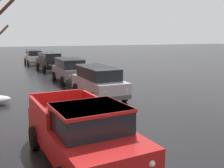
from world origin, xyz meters
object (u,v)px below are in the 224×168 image
(suv_silver_parked_kerbside_close, at_px, (98,81))
(suv_white_queued_behind_truck, at_px, (34,57))
(suv_grey_parked_kerbside_mid, at_px, (70,69))
(suv_black_parked_far_down_block, at_px, (49,61))
(pickup_truck_red_approaching_near_lane, at_px, (82,132))

(suv_silver_parked_kerbside_close, xyz_separation_m, suv_white_queued_behind_truck, (-0.38, 20.64, 0.00))
(suv_grey_parked_kerbside_mid, bearing_deg, suv_black_parked_far_down_block, 89.46)
(suv_silver_parked_kerbside_close, bearing_deg, suv_white_queued_behind_truck, 91.06)
(suv_white_queued_behind_truck, bearing_deg, pickup_truck_red_approaching_near_lane, -96.11)
(pickup_truck_red_approaching_near_lane, bearing_deg, suv_white_queued_behind_truck, 83.89)
(suv_black_parked_far_down_block, bearing_deg, suv_grey_parked_kerbside_mid, -90.54)
(suv_black_parked_far_down_block, bearing_deg, suv_silver_parked_kerbside_close, -90.47)
(pickup_truck_red_approaching_near_lane, distance_m, suv_silver_parked_kerbside_close, 7.82)
(pickup_truck_red_approaching_near_lane, xyz_separation_m, suv_black_parked_far_down_block, (3.46, 20.67, 0.11))
(pickup_truck_red_approaching_near_lane, bearing_deg, suv_grey_parked_kerbside_mid, 75.41)
(pickup_truck_red_approaching_near_lane, height_order, suv_black_parked_far_down_block, suv_black_parked_far_down_block)
(suv_white_queued_behind_truck, bearing_deg, suv_black_parked_far_down_block, -86.00)
(suv_grey_parked_kerbside_mid, bearing_deg, suv_white_queued_behind_truck, 91.64)
(suv_black_parked_far_down_block, xyz_separation_m, suv_white_queued_behind_truck, (-0.49, 7.04, -0.00))
(pickup_truck_red_approaching_near_lane, height_order, suv_grey_parked_kerbside_mid, suv_grey_parked_kerbside_mid)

